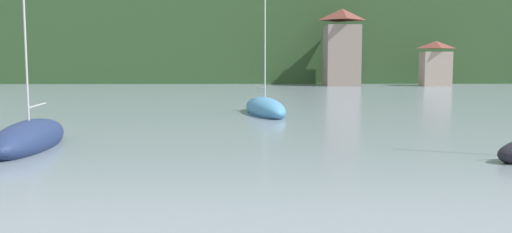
# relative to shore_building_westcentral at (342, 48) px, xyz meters

# --- Properties ---
(wooded_hillside) EXTENTS (352.00, 71.93, 47.17)m
(wooded_hillside) POSITION_rel_shore_building_westcentral_xyz_m (-9.43, 47.10, 1.89)
(wooded_hillside) COLOR #2D4C28
(wooded_hillside) RESTS_ON ground_plane
(shore_building_westcentral) EXTENTS (5.05, 6.00, 11.21)m
(shore_building_westcentral) POSITION_rel_shore_building_westcentral_xyz_m (0.00, 0.00, 0.00)
(shore_building_westcentral) COLOR gray
(shore_building_westcentral) RESTS_ON ground_plane
(shore_building_central) EXTENTS (4.20, 3.25, 6.50)m
(shore_building_central) POSITION_rel_shore_building_westcentral_xyz_m (13.48, -1.31, -2.29)
(shore_building_central) COLOR gray
(shore_building_central) RESTS_ON ground_plane
(sailboat_mid_1) EXTENTS (2.84, 8.07, 9.55)m
(sailboat_mid_1) POSITION_rel_shore_building_westcentral_xyz_m (-24.05, -56.50, -5.04)
(sailboat_mid_1) COLOR navy
(sailboat_mid_1) RESTS_ON ground_plane
(sailboat_far_3) EXTENTS (3.92, 8.53, 10.27)m
(sailboat_far_3) POSITION_rel_shore_building_westcentral_xyz_m (-12.52, -41.30, -5.04)
(sailboat_far_3) COLOR teal
(sailboat_far_3) RESTS_ON ground_plane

